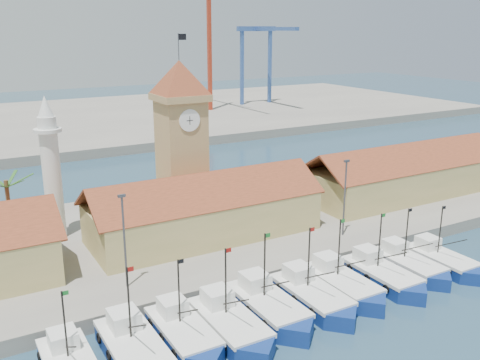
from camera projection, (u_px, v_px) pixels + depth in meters
ground at (307, 326)px, 46.15m from camera, size 400.00×400.00×0.00m
quay at (191, 230)px, 65.96m from camera, size 140.00×32.00×1.50m
terminal at (51, 124)px, 137.64m from camera, size 240.00×80.00×2.00m
boat_1 at (136, 353)px, 40.94m from camera, size 3.87×10.59×8.01m
boat_2 at (185, 335)px, 43.34m from camera, size 3.62×9.92×7.51m
boat_3 at (232, 327)px, 44.50m from camera, size 3.83×10.50×7.94m
boat_4 at (270, 309)px, 47.34m from camera, size 3.90×10.67×8.07m
boat_5 at (314, 298)px, 49.26m from camera, size 3.78×10.35×7.83m
boat_6 at (344, 286)px, 51.57m from camera, size 3.74×10.25×7.76m
boat_7 at (384, 277)px, 53.46m from camera, size 3.68×10.08×7.62m
boat_8 at (410, 266)px, 55.92m from camera, size 3.51×9.61×7.27m
boat_9 at (444, 262)px, 57.02m from camera, size 3.45×9.45×7.15m
hall_center at (204, 215)px, 61.74m from camera, size 27.04×10.13×7.61m
hall_right at (404, 178)px, 77.03m from camera, size 31.20×10.13×7.61m
clock_tower at (181, 138)px, 64.55m from camera, size 5.80×5.80×22.70m
minaret at (51, 168)px, 59.66m from camera, size 3.00×3.00×16.30m
palm_tree at (9, 210)px, 56.56m from camera, size 5.60×5.03×8.39m
lamp_posts at (243, 214)px, 54.62m from camera, size 80.70×0.25×9.03m
crane_red_right at (211, 16)px, 145.74m from camera, size 1.00×33.53×46.51m
gantry at (262, 44)px, 159.25m from camera, size 13.00×22.00×23.20m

